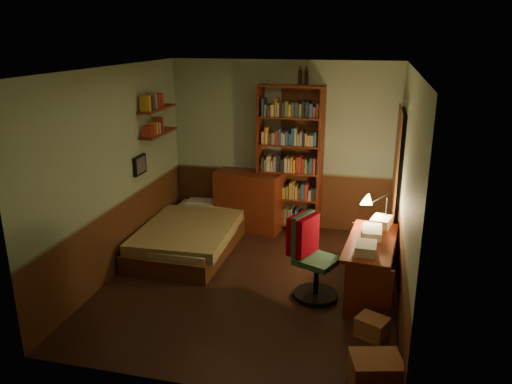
% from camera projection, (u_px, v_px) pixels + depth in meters
% --- Properties ---
extents(floor, '(3.50, 4.00, 0.02)m').
position_uv_depth(floor, '(251.00, 282.00, 6.26)').
color(floor, black).
rests_on(floor, ground).
extents(ceiling, '(3.50, 4.00, 0.02)m').
position_uv_depth(ceiling, '(251.00, 68.00, 5.46)').
color(ceiling, silver).
rests_on(ceiling, wall_back).
extents(wall_back, '(3.50, 0.02, 2.60)m').
position_uv_depth(wall_back, '(283.00, 146.00, 7.72)').
color(wall_back, gray).
rests_on(wall_back, ground).
extents(wall_left, '(0.02, 4.00, 2.60)m').
position_uv_depth(wall_left, '(115.00, 173.00, 6.25)').
color(wall_left, gray).
rests_on(wall_left, ground).
extents(wall_right, '(0.02, 4.00, 2.60)m').
position_uv_depth(wall_right, '(407.00, 193.00, 5.46)').
color(wall_right, gray).
rests_on(wall_right, ground).
extents(wall_front, '(3.50, 0.02, 2.60)m').
position_uv_depth(wall_front, '(190.00, 252.00, 4.00)').
color(wall_front, gray).
rests_on(wall_front, ground).
extents(doorway, '(0.06, 0.90, 2.00)m').
position_uv_depth(doorway, '(397.00, 185.00, 6.77)').
color(doorway, black).
rests_on(doorway, ground).
extents(door_trim, '(0.02, 0.98, 2.08)m').
position_uv_depth(door_trim, '(394.00, 185.00, 6.78)').
color(door_trim, '#492813').
rests_on(door_trim, ground).
extents(bed, '(1.22, 2.22, 0.65)m').
position_uv_depth(bed, '(193.00, 224.00, 7.22)').
color(bed, olive).
rests_on(bed, ground).
extents(dresser, '(1.11, 0.69, 0.92)m').
position_uv_depth(dresser, '(250.00, 200.00, 7.85)').
color(dresser, '#5C2111').
rests_on(dresser, ground).
extents(mini_stereo, '(0.29, 0.25, 0.13)m').
position_uv_depth(mini_stereo, '(268.00, 167.00, 7.75)').
color(mini_stereo, '#B2B2B7').
rests_on(mini_stereo, dresser).
extents(bookshelf, '(0.99, 0.41, 2.25)m').
position_uv_depth(bookshelf, '(290.00, 160.00, 7.59)').
color(bookshelf, '#5C2111').
rests_on(bookshelf, ground).
extents(bottle_left, '(0.07, 0.07, 0.21)m').
position_uv_depth(bottle_left, '(300.00, 77.00, 7.29)').
color(bottle_left, black).
rests_on(bottle_left, bookshelf).
extents(bottle_right, '(0.06, 0.06, 0.20)m').
position_uv_depth(bottle_right, '(306.00, 77.00, 7.27)').
color(bottle_right, black).
rests_on(bottle_right, bookshelf).
extents(desk, '(0.65, 1.33, 0.69)m').
position_uv_depth(desk, '(369.00, 268.00, 5.86)').
color(desk, '#5C2111').
rests_on(desk, ground).
extents(paper_stack, '(0.29, 0.34, 0.12)m').
position_uv_depth(paper_stack, '(381.00, 222.00, 6.15)').
color(paper_stack, silver).
rests_on(paper_stack, desk).
extents(desk_lamp, '(0.25, 0.25, 0.68)m').
position_uv_depth(desk_lamp, '(387.00, 198.00, 6.16)').
color(desk_lamp, black).
rests_on(desk_lamp, desk).
extents(office_chair, '(0.66, 0.63, 1.03)m').
position_uv_depth(office_chair, '(317.00, 257.00, 5.72)').
color(office_chair, '#2D553A').
rests_on(office_chair, ground).
extents(red_jacket, '(0.26, 0.41, 0.46)m').
position_uv_depth(red_jacket, '(326.00, 190.00, 5.70)').
color(red_jacket, '#B40011').
rests_on(red_jacket, office_chair).
extents(wall_shelf_lower, '(0.20, 0.90, 0.03)m').
position_uv_depth(wall_shelf_lower, '(159.00, 133.00, 7.15)').
color(wall_shelf_lower, '#5C2111').
rests_on(wall_shelf_lower, wall_left).
extents(wall_shelf_upper, '(0.20, 0.90, 0.03)m').
position_uv_depth(wall_shelf_upper, '(157.00, 109.00, 7.04)').
color(wall_shelf_upper, '#5C2111').
rests_on(wall_shelf_upper, wall_left).
extents(framed_picture, '(0.04, 0.32, 0.26)m').
position_uv_depth(framed_picture, '(140.00, 165.00, 6.81)').
color(framed_picture, black).
rests_on(framed_picture, wall_left).
extents(cardboard_box_a, '(0.50, 0.44, 0.32)m').
position_uv_depth(cardboard_box_a, '(376.00, 374.00, 4.31)').
color(cardboard_box_a, '#9D6540').
rests_on(cardboard_box_a, ground).
extents(cardboard_box_b, '(0.38, 0.35, 0.21)m').
position_uv_depth(cardboard_box_b, '(372.00, 327.00, 5.09)').
color(cardboard_box_b, '#9D6540').
rests_on(cardboard_box_b, ground).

